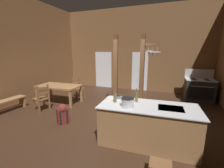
# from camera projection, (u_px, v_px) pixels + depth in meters

# --- Properties ---
(ground_plane) EXTENTS (8.52, 9.04, 0.10)m
(ground_plane) POSITION_uv_depth(u_px,v_px,m) (102.00, 122.00, 4.67)
(ground_plane) COLOR #382316
(wall_back) EXTENTS (8.52, 0.14, 4.32)m
(wall_back) POSITION_uv_depth(u_px,v_px,m) (133.00, 50.00, 8.02)
(wall_back) COLOR brown
(wall_back) RESTS_ON ground_plane
(wall_left) EXTENTS (0.14, 9.04, 4.32)m
(wall_left) POSITION_uv_depth(u_px,v_px,m) (4.00, 50.00, 5.53)
(wall_left) COLOR brown
(wall_left) RESTS_ON ground_plane
(glazed_door_back_left) EXTENTS (1.00, 0.01, 2.05)m
(glazed_door_back_left) POSITION_uv_depth(u_px,v_px,m) (103.00, 70.00, 8.79)
(glazed_door_back_left) COLOR white
(glazed_door_back_left) RESTS_ON ground_plane
(glazed_panel_back_right) EXTENTS (0.84, 0.01, 2.05)m
(glazed_panel_back_right) POSITION_uv_depth(u_px,v_px,m) (140.00, 72.00, 8.06)
(glazed_panel_back_right) COLOR white
(glazed_panel_back_right) RESTS_ON ground_plane
(kitchen_island) EXTENTS (2.21, 1.07, 0.92)m
(kitchen_island) POSITION_uv_depth(u_px,v_px,m) (147.00, 125.00, 3.43)
(kitchen_island) COLOR #9E7044
(kitchen_island) RESTS_ON ground_plane
(stove_range) EXTENTS (1.17, 0.86, 1.32)m
(stove_range) POSITION_uv_depth(u_px,v_px,m) (199.00, 90.00, 6.45)
(stove_range) COLOR #2A2A2A
(stove_range) RESTS_ON ground_plane
(support_post_with_pot_rack) EXTENTS (0.67, 0.24, 2.67)m
(support_post_with_pot_rack) POSITION_uv_depth(u_px,v_px,m) (143.00, 70.00, 5.22)
(support_post_with_pot_rack) COLOR brown
(support_post_with_pot_rack) RESTS_ON ground_plane
(support_post_center) EXTENTS (0.14, 0.14, 2.67)m
(support_post_center) POSITION_uv_depth(u_px,v_px,m) (116.00, 72.00, 5.54)
(support_post_center) COLOR brown
(support_post_center) RESTS_ON ground_plane
(dining_table) EXTENTS (1.72, 0.94, 0.74)m
(dining_table) POSITION_uv_depth(u_px,v_px,m) (59.00, 87.00, 6.12)
(dining_table) COLOR #9E7044
(dining_table) RESTS_ON ground_plane
(ladderback_chair_near_window) EXTENTS (0.55, 0.55, 0.95)m
(ladderback_chair_near_window) POSITION_uv_depth(u_px,v_px,m) (42.00, 98.00, 5.37)
(ladderback_chair_near_window) COLOR brown
(ladderback_chair_near_window) RESTS_ON ground_plane
(ladderback_chair_by_post) EXTENTS (0.60, 0.60, 0.95)m
(ladderback_chair_by_post) POSITION_uv_depth(u_px,v_px,m) (77.00, 87.00, 6.96)
(ladderback_chair_by_post) COLOR brown
(ladderback_chair_by_post) RESTS_ON ground_plane
(bench_along_left_wall) EXTENTS (0.43, 1.47, 0.44)m
(bench_along_left_wall) POSITION_uv_depth(u_px,v_px,m) (4.00, 104.00, 5.17)
(bench_along_left_wall) COLOR #9E7044
(bench_along_left_wall) RESTS_ON ground_plane
(backpack) EXTENTS (0.39, 0.39, 0.60)m
(backpack) POSITION_uv_depth(u_px,v_px,m) (63.00, 113.00, 4.42)
(backpack) COLOR maroon
(backpack) RESTS_ON ground_plane
(stockpot_on_counter) EXTENTS (0.35, 0.28, 0.19)m
(stockpot_on_counter) POSITION_uv_depth(u_px,v_px,m) (128.00, 102.00, 3.27)
(stockpot_on_counter) COLOR silver
(stockpot_on_counter) RESTS_ON kitchen_island
(mixing_bowl_on_counter) EXTENTS (0.18, 0.18, 0.06)m
(mixing_bowl_on_counter) POSITION_uv_depth(u_px,v_px,m) (118.00, 97.00, 3.86)
(mixing_bowl_on_counter) COLOR slate
(mixing_bowl_on_counter) RESTS_ON kitchen_island
(bottle_tall_on_counter) EXTENTS (0.07, 0.07, 0.33)m
(bottle_tall_on_counter) POSITION_uv_depth(u_px,v_px,m) (137.00, 97.00, 3.56)
(bottle_tall_on_counter) COLOR brown
(bottle_tall_on_counter) RESTS_ON kitchen_island
(bottle_short_on_counter) EXTENTS (0.08, 0.08, 0.28)m
(bottle_short_on_counter) POSITION_uv_depth(u_px,v_px,m) (115.00, 98.00, 3.54)
(bottle_short_on_counter) COLOR brown
(bottle_short_on_counter) RESTS_ON kitchen_island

